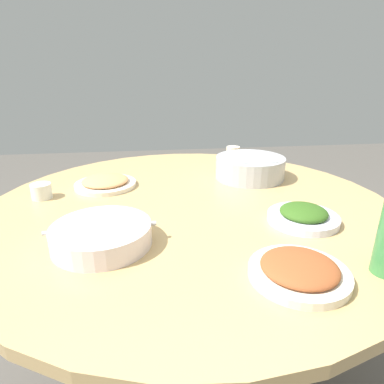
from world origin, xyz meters
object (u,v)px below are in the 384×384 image
(rice_bowl, at_px, (250,167))
(tea_cup_near, at_px, (41,191))
(dish_shrimp, at_px, (105,182))
(dish_stirfry, at_px, (299,270))
(tea_cup_far, at_px, (233,154))
(dish_greens, at_px, (303,216))
(round_dining_table, at_px, (191,238))
(soup_bowl, at_px, (102,236))

(rice_bowl, bearing_deg, tea_cup_near, -80.71)
(rice_bowl, distance_m, dish_shrimp, 0.59)
(rice_bowl, height_order, dish_stirfry, rice_bowl)
(rice_bowl, xyz_separation_m, dish_shrimp, (0.03, -0.59, -0.03))
(tea_cup_far, bearing_deg, tea_cup_near, -63.07)
(dish_greens, height_order, dish_stirfry, dish_greens)
(rice_bowl, height_order, tea_cup_near, rice_bowl)
(round_dining_table, distance_m, dish_stirfry, 0.52)
(rice_bowl, xyz_separation_m, soup_bowl, (0.50, -0.55, -0.02))
(rice_bowl, relative_size, dish_shrimp, 1.21)
(tea_cup_far, bearing_deg, dish_shrimp, -62.33)
(round_dining_table, xyz_separation_m, tea_cup_near, (-0.11, -0.52, 0.17))
(rice_bowl, distance_m, soup_bowl, 0.74)
(tea_cup_near, bearing_deg, rice_bowl, 99.29)
(dish_greens, bearing_deg, rice_bowl, -175.31)
(dish_stirfry, bearing_deg, dish_greens, 153.13)
(dish_shrimp, xyz_separation_m, tea_cup_far, (-0.31, 0.59, 0.02))
(round_dining_table, relative_size, tea_cup_near, 19.92)
(round_dining_table, distance_m, tea_cup_far, 0.61)
(soup_bowl, bearing_deg, dish_shrimp, -174.36)
(round_dining_table, bearing_deg, rice_bowl, 130.41)
(soup_bowl, relative_size, dish_greens, 1.35)
(soup_bowl, xyz_separation_m, dish_greens, (-0.06, 0.58, -0.01))
(tea_cup_far, bearing_deg, dish_stirfry, -5.61)
(soup_bowl, bearing_deg, dish_stirfry, 65.67)
(dish_shrimp, distance_m, tea_cup_near, 0.23)
(round_dining_table, relative_size, soup_bowl, 4.90)
(dish_greens, xyz_separation_m, tea_cup_near, (-0.30, -0.84, 0.01))
(soup_bowl, distance_m, dish_greens, 0.59)
(tea_cup_near, bearing_deg, dish_shrimp, 114.80)
(rice_bowl, distance_m, dish_stirfry, 0.71)
(dish_greens, xyz_separation_m, tea_cup_far, (-0.71, -0.04, 0.02))
(round_dining_table, distance_m, dish_shrimp, 0.40)
(soup_bowl, height_order, dish_stirfry, soup_bowl)
(soup_bowl, distance_m, tea_cup_near, 0.45)
(rice_bowl, bearing_deg, dish_greens, 4.69)
(dish_stirfry, bearing_deg, rice_bowl, 171.91)
(dish_stirfry, bearing_deg, tea_cup_near, -128.91)
(soup_bowl, distance_m, tea_cup_far, 0.94)
(round_dining_table, xyz_separation_m, tea_cup_far, (-0.51, 0.28, 0.17))
(soup_bowl, distance_m, dish_stirfry, 0.49)
(dish_stirfry, xyz_separation_m, tea_cup_far, (-0.97, 0.10, 0.02))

